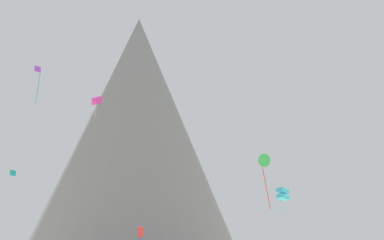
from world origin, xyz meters
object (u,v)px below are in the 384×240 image
Objects in this scene: kite_violet_high at (38,76)px; kite_teal_mid at (13,173)px; kite_red_low at (140,236)px; kite_green_low at (265,162)px; kite_cyan_low at (283,194)px; kite_magenta_high at (97,101)px; rock_massif at (138,155)px.

kite_violet_high is 28.10m from kite_teal_mid.
kite_red_low is at bearing -39.96° from kite_teal_mid.
kite_green_low reaches higher than kite_red_low.
kite_cyan_low is at bearing -153.41° from kite_violet_high.
kite_red_low is at bearing -92.44° from kite_cyan_low.
kite_red_low is at bearing -1.82° from kite_green_low.
kite_teal_mid is at bearing -147.18° from kite_magenta_high.
rock_massif is at bearing 120.48° from kite_magenta_high.
rock_massif reaches higher than kite_green_low.
kite_violet_high reaches higher than kite_green_low.
kite_teal_mid is 0.29× the size of kite_magenta_high.
kite_green_low is at bearing -37.48° from kite_teal_mid.
kite_violet_high reaches higher than kite_teal_mid.
kite_magenta_high reaches higher than kite_green_low.
rock_massif is 35.40m from kite_teal_mid.
rock_massif reaches higher than kite_red_low.
kite_teal_mid is 0.31× the size of kite_cyan_low.
kite_green_low is at bearing -14.85° from kite_magenta_high.
rock_massif is 53.84m from kite_violet_high.
kite_green_low is 5.51× the size of kite_teal_mid.
kite_green_low is 52.15m from kite_teal_mid.
rock_massif is 30.86m from kite_magenta_high.
kite_red_low is 25.15m from kite_cyan_low.
kite_magenta_high reaches higher than kite_cyan_low.
kite_teal_mid is (-22.75, 25.74, 11.55)m from kite_red_low.
kite_magenta_high is at bearing -1.52° from kite_teal_mid.
kite_cyan_low is (35.06, 11.42, -13.93)m from kite_violet_high.
kite_cyan_low is at bearing -68.59° from kite_green_low.
kite_cyan_low is 0.93× the size of kite_magenta_high.
rock_massif is at bearing 61.58° from kite_teal_mid.
rock_massif is 63.72× the size of kite_teal_mid.
rock_massif is 49.07m from kite_cyan_low.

